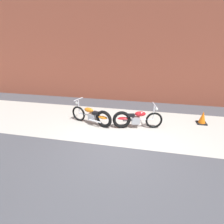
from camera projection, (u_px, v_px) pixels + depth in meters
ground_plane at (119, 147)px, 5.88m from camera, size 80.00×80.00×0.00m
sidewalk_slab at (126, 124)px, 7.47m from camera, size 36.00×3.50×0.01m
brick_building_wall at (136, 46)px, 9.47m from camera, size 36.00×0.50×6.08m
motorcycle_orange at (94, 116)px, 7.31m from camera, size 1.94×0.83×1.03m
motorcycle_red at (134, 119)px, 7.03m from camera, size 1.98×0.69×1.03m
traffic_cone at (202, 118)px, 7.47m from camera, size 0.40×0.40×0.55m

